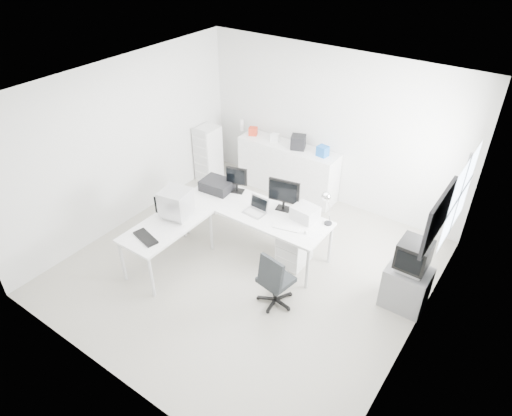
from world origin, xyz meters
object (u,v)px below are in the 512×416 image
Objects in this scene: side_desk at (169,245)px; tv_cabinet at (406,287)px; laptop at (255,207)px; crt_tv at (413,257)px; drawer_pedestal at (295,246)px; crt_monitor at (176,203)px; main_desk at (256,228)px; lcd_monitor_small at (237,180)px; office_chair at (276,277)px; sideboard at (287,169)px; inkjet_printer at (217,185)px; laser_printer at (305,213)px; filing_cabinet at (208,153)px; lcd_monitor_large at (284,195)px.

side_desk reaches higher than tv_cabinet.
laptop is 2.38m from crt_tv.
side_desk is 2.33× the size of drawer_pedestal.
drawer_pedestal is at bearing 19.36° from crt_monitor.
main_desk reaches higher than drawer_pedestal.
lcd_monitor_small is (-1.25, 0.20, 0.67)m from drawer_pedestal.
crt_monitor is at bearing -136.28° from laptop.
office_chair is 2.98m from sideboard.
main_desk is 0.97m from inkjet_printer.
sideboard is (-1.44, 2.61, 0.03)m from office_chair.
sideboard reaches higher than laptop.
sideboard reaches higher than laser_printer.
filing_cabinet reaches higher than side_desk.
side_desk is at bearing -94.65° from inkjet_printer.
sideboard is 1.64m from filing_cabinet.
main_desk is 0.76m from lcd_monitor_large.
lcd_monitor_large reaches higher than inkjet_printer.
filing_cabinet is (-2.43, 1.07, -0.46)m from lcd_monitor_large.
office_chair reaches higher than side_desk.
lcd_monitor_large is 1.63m from crt_monitor.
main_desk is at bearing -32.31° from filing_cabinet.
office_chair is (0.24, -0.90, 0.16)m from drawer_pedestal.
lcd_monitor_small is 3.04m from tv_cabinet.
laptop is 0.77m from laser_printer.
crt_monitor is 0.81× the size of tv_cabinet.
tv_cabinet is 1.26× the size of crt_tv.
crt_monitor reaches higher than tv_cabinet.
crt_tv is 0.25× the size of sideboard.
office_chair is 1.83m from crt_tv.
crt_monitor is at bearing -149.86° from drawer_pedestal.
inkjet_printer is at bearing 90.00° from side_desk.
drawer_pedestal is 0.95× the size of tv_cabinet.
filing_cabinet is (-3.02, 2.16, 0.08)m from office_chair.
lcd_monitor_small reaches higher than main_desk.
office_chair is 3.71m from filing_cabinet.
laptop is 2.58m from filing_cabinet.
laptop is at bearing 149.95° from office_chair.
sideboard is (0.34, 2.87, 0.12)m from side_desk.
side_desk reaches higher than drawer_pedestal.
drawer_pedestal is (0.70, 0.05, -0.08)m from main_desk.
laptop is 0.31× the size of filing_cabinet.
drawer_pedestal is at bearing -41.04° from lcd_monitor_large.
lcd_monitor_large is at bearing -60.58° from sideboard.
lcd_monitor_large is 0.48m from laptop.
sideboard is 1.80× the size of filing_cabinet.
laptop is (-0.65, -0.15, 0.56)m from drawer_pedestal.
inkjet_printer is at bearing -101.70° from sideboard.
lcd_monitor_large is at bearing 150.26° from drawer_pedestal.
lcd_monitor_small is at bearing 153.59° from office_chair.
drawer_pedestal is 1.66× the size of laser_printer.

